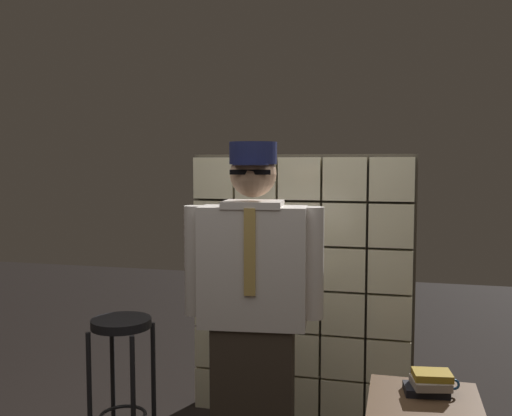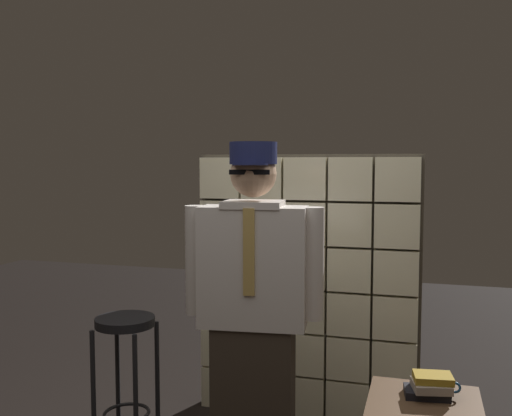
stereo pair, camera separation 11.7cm
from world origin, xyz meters
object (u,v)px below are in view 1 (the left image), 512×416
(standing_person, at_px, (253,311))
(bar_stool, at_px, (122,355))
(side_table, at_px, (424,415))
(book_stack, at_px, (429,383))
(coffee_mug, at_px, (442,384))

(standing_person, relative_size, bar_stool, 2.22)
(bar_stool, distance_m, side_table, 1.66)
(bar_stool, height_order, side_table, bar_stool)
(book_stack, bearing_deg, bar_stool, 177.01)
(bar_stool, relative_size, coffee_mug, 6.43)
(coffee_mug, bearing_deg, bar_stool, 177.71)
(book_stack, bearing_deg, side_table, -111.83)
(side_table, relative_size, book_stack, 2.44)
(book_stack, bearing_deg, standing_person, -177.66)
(bar_stool, bearing_deg, side_table, -5.16)
(book_stack, xyz_separation_m, coffee_mug, (0.06, 0.02, -0.01))
(book_stack, relative_size, coffee_mug, 1.87)
(bar_stool, relative_size, book_stack, 3.43)
(bar_stool, bearing_deg, standing_person, -8.68)
(bar_stool, distance_m, book_stack, 1.68)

